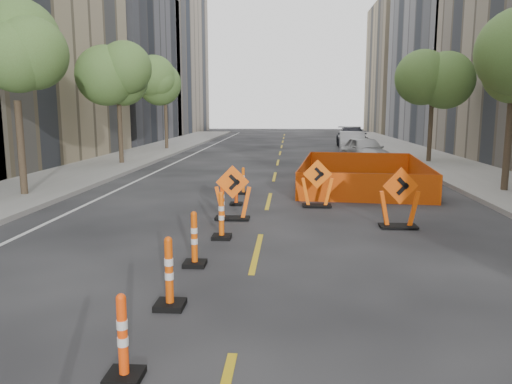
# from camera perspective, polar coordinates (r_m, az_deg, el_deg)

# --- Properties ---
(ground_plane) EXTENTS (140.00, 140.00, 0.00)m
(ground_plane) POSITION_cam_1_polar(r_m,az_deg,el_deg) (7.02, -2.19, -16.14)
(ground_plane) COLOR black
(sidewalk_left) EXTENTS (4.00, 90.00, 0.15)m
(sidewalk_left) POSITION_cam_1_polar(r_m,az_deg,el_deg) (20.91, -23.74, 0.57)
(sidewalk_left) COLOR gray
(sidewalk_left) RESTS_ON ground
(bld_left_d) EXTENTS (12.00, 16.00, 14.00)m
(bld_left_d) POSITION_cam_1_polar(r_m,az_deg,el_deg) (48.97, -17.80, 13.72)
(bld_left_d) COLOR #4C4C51
(bld_left_d) RESTS_ON ground
(bld_left_e) EXTENTS (12.00, 20.00, 20.00)m
(bld_left_e) POSITION_cam_1_polar(r_m,az_deg,el_deg) (64.74, -12.42, 15.48)
(bld_left_e) COLOR gray
(bld_left_e) RESTS_ON ground
(bld_right_d) EXTENTS (12.00, 18.00, 20.00)m
(bld_right_d) POSITION_cam_1_polar(r_m,az_deg,el_deg) (49.76, 24.10, 16.77)
(bld_right_d) COLOR gray
(bld_right_d) RESTS_ON ground
(bld_right_e) EXTENTS (12.00, 14.00, 16.00)m
(bld_right_e) POSITION_cam_1_polar(r_m,az_deg,el_deg) (67.09, 18.49, 13.29)
(bld_right_e) COLOR tan
(bld_right_e) RESTS_ON ground
(tree_l_b) EXTENTS (2.80, 2.80, 5.95)m
(tree_l_b) POSITION_cam_1_polar(r_m,az_deg,el_deg) (18.71, -25.89, 13.16)
(tree_l_b) COLOR #382B1E
(tree_l_b) RESTS_ON ground
(tree_l_c) EXTENTS (2.80, 2.80, 5.95)m
(tree_l_c) POSITION_cam_1_polar(r_m,az_deg,el_deg) (27.85, -15.49, 12.25)
(tree_l_c) COLOR #382B1E
(tree_l_c) RESTS_ON ground
(tree_l_d) EXTENTS (2.80, 2.80, 5.95)m
(tree_l_d) POSITION_cam_1_polar(r_m,az_deg,el_deg) (37.44, -10.35, 11.65)
(tree_l_d) COLOR #382B1E
(tree_l_d) RESTS_ON ground
(tree_r_c) EXTENTS (2.80, 2.80, 5.95)m
(tree_r_c) POSITION_cam_1_polar(r_m,az_deg,el_deg) (29.36, 19.58, 11.89)
(tree_r_c) COLOR #382B1E
(tree_r_c) RESTS_ON ground
(channelizer_2) EXTENTS (0.40, 0.40, 1.03)m
(channelizer_2) POSITION_cam_1_polar(r_m,az_deg,el_deg) (5.99, -15.00, -15.74)
(channelizer_2) COLOR #FF440A
(channelizer_2) RESTS_ON ground
(channelizer_3) EXTENTS (0.45, 0.45, 1.13)m
(channelizer_3) POSITION_cam_1_polar(r_m,az_deg,el_deg) (7.82, -9.90, -9.05)
(channelizer_3) COLOR #D74909
(channelizer_3) RESTS_ON ground
(channelizer_4) EXTENTS (0.43, 0.43, 1.09)m
(channelizer_4) POSITION_cam_1_polar(r_m,az_deg,el_deg) (9.78, -7.06, -5.32)
(channelizer_4) COLOR #DB4E09
(channelizer_4) RESTS_ON ground
(channelizer_5) EXTENTS (0.44, 0.44, 1.12)m
(channelizer_5) POSITION_cam_1_polar(r_m,az_deg,el_deg) (11.73, -3.97, -2.69)
(channelizer_5) COLOR #ED5909
(channelizer_5) RESTS_ON ground
(channelizer_6) EXTENTS (0.39, 0.39, 1.00)m
(channelizer_6) POSITION_cam_1_polar(r_m,az_deg,el_deg) (13.80, -3.86, -1.10)
(channelizer_6) COLOR #FF560A
(channelizer_6) RESTS_ON ground
(channelizer_7) EXTENTS (0.39, 0.39, 0.99)m
(channelizer_7) POSITION_cam_1_polar(r_m,az_deg,el_deg) (15.82, -2.29, 0.27)
(channelizer_7) COLOR #E73F09
(channelizer_7) RESTS_ON ground
(channelizer_8) EXTENTS (0.38, 0.38, 0.97)m
(channelizer_8) POSITION_cam_1_polar(r_m,az_deg,el_deg) (17.86, -1.47, 1.30)
(channelizer_8) COLOR #F4600A
(channelizer_8) RESTS_ON ground
(chevron_sign_left) EXTENTS (1.10, 0.78, 1.51)m
(chevron_sign_left) POSITION_cam_1_polar(r_m,az_deg,el_deg) (13.69, -2.66, -0.08)
(chevron_sign_left) COLOR #FE5B0A
(chevron_sign_left) RESTS_ON ground
(chevron_sign_center) EXTENTS (1.01, 0.63, 1.49)m
(chevron_sign_center) POSITION_cam_1_polar(r_m,az_deg,el_deg) (15.57, 7.01, 0.99)
(chevron_sign_center) COLOR #FF620A
(chevron_sign_center) RESTS_ON ground
(chevron_sign_right) EXTENTS (1.16, 0.84, 1.57)m
(chevron_sign_right) POSITION_cam_1_polar(r_m,az_deg,el_deg) (13.23, 16.08, -0.65)
(chevron_sign_right) COLOR #D64809
(chevron_sign_right) RESTS_ON ground
(safety_fence) EXTENTS (5.33, 8.21, 0.97)m
(safety_fence) POSITION_cam_1_polar(r_m,az_deg,el_deg) (20.37, 12.04, 2.12)
(safety_fence) COLOR #EA490C
(safety_fence) RESTS_ON ground
(parked_car_near) EXTENTS (2.57, 4.66, 1.50)m
(parked_car_near) POSITION_cam_1_polar(r_m,az_deg,el_deg) (28.50, 12.32, 4.70)
(parked_car_near) COLOR #BBBBBD
(parked_car_near) RESTS_ON ground
(parked_car_mid) EXTENTS (1.96, 4.72, 1.52)m
(parked_car_mid) POSITION_cam_1_polar(r_m,az_deg,el_deg) (33.92, 10.91, 5.50)
(parked_car_mid) COLOR #B6B5BB
(parked_car_mid) RESTS_ON ground
(parked_car_far) EXTENTS (2.50, 5.63, 1.60)m
(parked_car_far) POSITION_cam_1_polar(r_m,az_deg,el_deg) (40.38, 10.87, 6.18)
(parked_car_far) COLOR black
(parked_car_far) RESTS_ON ground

